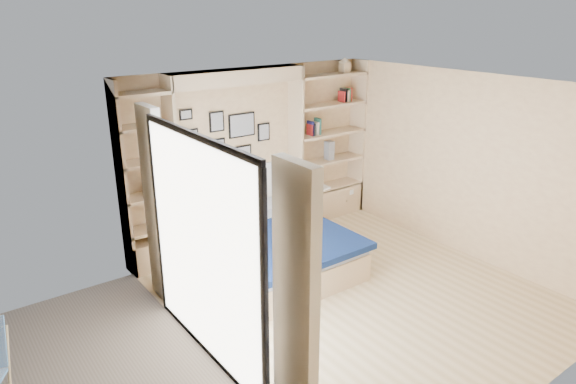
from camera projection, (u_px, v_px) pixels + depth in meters
ground at (353, 292)px, 6.24m from camera, size 4.50×4.50×0.00m
room_shell at (256, 183)px, 6.81m from camera, size 4.50×4.50×4.50m
bed at (270, 248)px, 6.76m from camera, size 1.75×2.18×1.07m
photo_gallery at (224, 135)px, 7.12m from camera, size 1.48×0.02×0.82m
reading_lamps at (242, 171)px, 7.21m from camera, size 1.92×0.12×0.15m
shelf_decor at (317, 117)px, 7.85m from camera, size 3.46×0.23×2.03m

